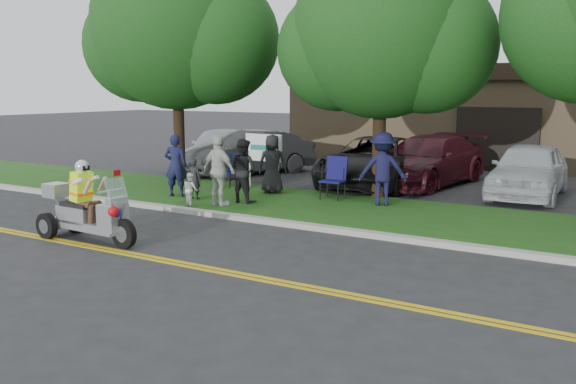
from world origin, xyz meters
The scene contains 24 objects.
ground centered at (0.00, 0.00, 0.00)m, with size 120.00×120.00×0.00m, color #28282B.
centerline_near centered at (0.00, -0.58, 0.01)m, with size 60.00×0.10×0.01m, color gold.
centerline_far centered at (0.00, -0.42, 0.01)m, with size 60.00×0.10×0.01m, color gold.
curb centered at (0.00, 3.05, 0.06)m, with size 60.00×0.25×0.12m, color #A8A89E.
grass_verge centered at (0.00, 5.20, 0.06)m, with size 60.00×4.00×0.10m, color #1E4813.
commercial_building centered at (2.00, 18.98, 2.01)m, with size 18.00×8.20×4.00m.
tree_left centered at (-6.44, 7.03, 4.85)m, with size 6.62×5.40×7.78m.
tree_mid centered at (0.55, 7.23, 4.43)m, with size 5.88×4.80×7.05m.
business_sign centered at (-2.90, 6.60, 1.26)m, with size 1.25×0.06×1.75m.
trike_scooter centered at (-2.79, -0.19, 0.58)m, with size 2.54×0.86×1.66m.
lawn_chair_a centered at (-3.97, 6.48, 0.66)m, with size 0.63×0.64×0.99m.
lawn_chair_b centered at (-0.39, 6.28, 0.75)m, with size 0.63×0.66×1.14m.
spectator_adult_left centered at (-4.34, 4.32, 0.97)m, with size 0.63×0.41×1.73m, color #16183D.
spectator_adult_mid centered at (-2.20, 4.53, 0.94)m, with size 0.82×0.64×1.68m, color black.
spectator_adult_right centered at (-2.45, 3.82, 1.01)m, with size 1.06×0.44×1.81m, color silver.
spectator_chair_a centered at (1.10, 6.03, 1.04)m, with size 1.21×0.70×1.88m, color #141337.
spectator_chair_b centered at (-2.33, 6.17, 0.95)m, with size 0.82×0.54×1.69m, color black.
child_left centered at (-3.63, 4.25, 0.66)m, with size 0.40×0.26×1.11m, color black.
child_right centered at (-3.04, 3.40, 0.54)m, with size 0.42×0.33×0.86m, color silver.
parked_car_far_left centered at (-7.74, 10.78, 0.79)m, with size 1.87×4.65×1.58m, color silver.
parked_car_left centered at (-5.50, 9.71, 0.78)m, with size 1.66×4.76×1.57m, color #272729.
parked_car_mid centered at (-0.54, 9.44, 0.78)m, with size 2.59×5.62×1.56m, color black.
parked_car_right centered at (0.80, 10.52, 0.79)m, with size 2.21×5.45×1.58m, color #410F19.
parked_car_far_right centered at (4.00, 9.89, 0.78)m, with size 1.84×4.58×1.56m, color silver.
Camera 1 is at (6.94, -8.47, 3.05)m, focal length 38.00 mm.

